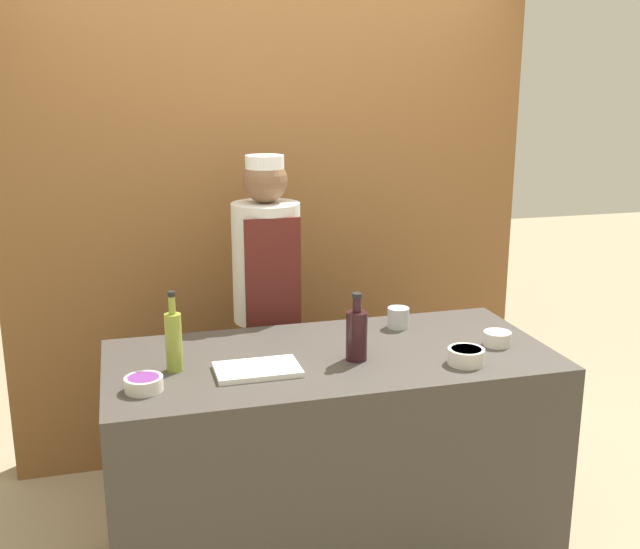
% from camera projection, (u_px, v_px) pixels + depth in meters
% --- Properties ---
extents(cabinet_wall, '(2.69, 0.18, 2.40)m').
position_uv_depth(cabinet_wall, '(271.00, 230.00, 3.90)').
color(cabinet_wall, brown).
rests_on(cabinet_wall, ground_plane).
extents(counter, '(1.73, 0.80, 0.93)m').
position_uv_depth(counter, '(330.00, 461.00, 3.03)').
color(counter, '#3D3833').
rests_on(counter, ground_plane).
extents(sauce_bowl_brown, '(0.14, 0.14, 0.06)m').
position_uv_depth(sauce_bowl_brown, '(466.00, 355.00, 2.80)').
color(sauce_bowl_brown, silver).
rests_on(sauce_bowl_brown, counter).
extents(sauce_bowl_orange, '(0.11, 0.11, 0.06)m').
position_uv_depth(sauce_bowl_orange, '(497.00, 338.00, 3.00)').
color(sauce_bowl_orange, silver).
rests_on(sauce_bowl_orange, counter).
extents(sauce_bowl_purple, '(0.13, 0.13, 0.05)m').
position_uv_depth(sauce_bowl_purple, '(144.00, 383.00, 2.56)').
color(sauce_bowl_purple, silver).
rests_on(sauce_bowl_purple, counter).
extents(cutting_board, '(0.31, 0.19, 0.02)m').
position_uv_depth(cutting_board, '(257.00, 369.00, 2.73)').
color(cutting_board, white).
rests_on(cutting_board, counter).
extents(bottle_wine, '(0.08, 0.08, 0.26)m').
position_uv_depth(bottle_wine, '(357.00, 334.00, 2.83)').
color(bottle_wine, black).
rests_on(bottle_wine, counter).
extents(bottle_oil, '(0.06, 0.06, 0.30)m').
position_uv_depth(bottle_oil, '(174.00, 340.00, 2.72)').
color(bottle_oil, olive).
rests_on(bottle_oil, counter).
extents(cup_steel, '(0.09, 0.09, 0.09)m').
position_uv_depth(cup_steel, '(398.00, 318.00, 3.21)').
color(cup_steel, '#B7B7BC').
rests_on(cup_steel, counter).
extents(chef_center, '(0.31, 0.31, 1.64)m').
position_uv_depth(chef_center, '(268.00, 313.00, 3.51)').
color(chef_center, '#28282D').
rests_on(chef_center, ground_plane).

